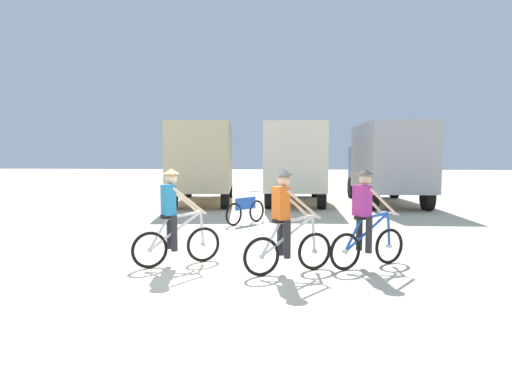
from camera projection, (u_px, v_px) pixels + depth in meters
The scene contains 8 objects.
ground_plane at pixel (218, 271), 7.91m from camera, with size 120.00×120.00×0.00m, color beige.
box_truck_tan_camper at pixel (204, 160), 19.38m from camera, with size 3.14×6.98×3.35m.
box_truck_cream_rv at pixel (295, 160), 19.48m from camera, with size 2.45×6.77×3.35m.
box_truck_grey_hauler at pixel (387, 160), 18.95m from camera, with size 2.59×6.82×3.35m.
cyclist_orange_shirt at pixel (174, 221), 8.29m from camera, with size 1.47×1.02×1.82m.
cyclist_cowboy_hat at pixel (286, 225), 7.72m from camera, with size 1.54×0.91×1.82m.
cyclist_near_camera at pixel (366, 222), 8.14m from camera, with size 1.49×0.98×1.82m.
bicycle_spare at pixel (246, 211), 13.44m from camera, with size 1.03×1.46×0.97m.
Camera 1 is at (1.37, -7.68, 2.05)m, focal length 31.25 mm.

